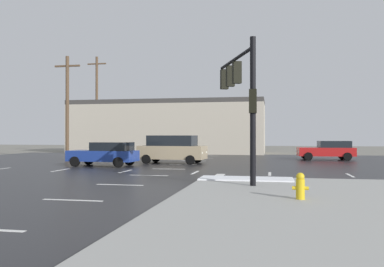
{
  "coord_description": "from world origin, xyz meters",
  "views": [
    {
      "loc": [
        6.08,
        -21.64,
        2.04
      ],
      "look_at": [
        0.64,
        6.03,
        2.18
      ],
      "focal_mm": 37.81,
      "sensor_mm": 36.0,
      "label": 1
    }
  ],
  "objects_px": {
    "fire_hydrant": "(300,186)",
    "utility_pole_distant": "(97,103)",
    "traffic_signal_mast": "(241,88)",
    "suv_tan": "(172,149)",
    "sedan_blue": "(105,153)",
    "sedan_red": "(328,150)",
    "utility_pole_far": "(67,106)"
  },
  "relations": [
    {
      "from": "fire_hydrant",
      "to": "utility_pole_distant",
      "type": "height_order",
      "value": "utility_pole_distant"
    },
    {
      "from": "traffic_signal_mast",
      "to": "suv_tan",
      "type": "relative_size",
      "value": 1.14
    },
    {
      "from": "suv_tan",
      "to": "utility_pole_distant",
      "type": "distance_m",
      "value": 19.12
    },
    {
      "from": "traffic_signal_mast",
      "to": "sedan_blue",
      "type": "distance_m",
      "value": 12.92
    },
    {
      "from": "sedan_red",
      "to": "utility_pole_distant",
      "type": "height_order",
      "value": "utility_pole_distant"
    },
    {
      "from": "fire_hydrant",
      "to": "suv_tan",
      "type": "distance_m",
      "value": 17.89
    },
    {
      "from": "suv_tan",
      "to": "utility_pole_far",
      "type": "bearing_deg",
      "value": 171.95
    },
    {
      "from": "fire_hydrant",
      "to": "sedan_red",
      "type": "relative_size",
      "value": 0.17
    },
    {
      "from": "sedan_blue",
      "to": "suv_tan",
      "type": "bearing_deg",
      "value": -134.5
    },
    {
      "from": "fire_hydrant",
      "to": "suv_tan",
      "type": "xyz_separation_m",
      "value": [
        -7.9,
        16.04,
        0.55
      ]
    },
    {
      "from": "utility_pole_distant",
      "to": "utility_pole_far",
      "type": "bearing_deg",
      "value": -76.67
    },
    {
      "from": "utility_pole_far",
      "to": "suv_tan",
      "type": "bearing_deg",
      "value": -12.32
    },
    {
      "from": "suv_tan",
      "to": "sedan_red",
      "type": "distance_m",
      "value": 13.38
    },
    {
      "from": "utility_pole_far",
      "to": "utility_pole_distant",
      "type": "height_order",
      "value": "utility_pole_distant"
    },
    {
      "from": "fire_hydrant",
      "to": "utility_pole_far",
      "type": "xyz_separation_m",
      "value": [
        -17.29,
        18.09,
        3.95
      ]
    },
    {
      "from": "sedan_blue",
      "to": "utility_pole_far",
      "type": "xyz_separation_m",
      "value": [
        -5.66,
        5.43,
        3.64
      ]
    },
    {
      "from": "fire_hydrant",
      "to": "sedan_blue",
      "type": "relative_size",
      "value": 0.17
    },
    {
      "from": "traffic_signal_mast",
      "to": "suv_tan",
      "type": "xyz_separation_m",
      "value": [
        -5.79,
        11.51,
        -2.95
      ]
    },
    {
      "from": "suv_tan",
      "to": "sedan_blue",
      "type": "relative_size",
      "value": 1.07
    },
    {
      "from": "sedan_blue",
      "to": "traffic_signal_mast",
      "type": "bearing_deg",
      "value": 142.82
    },
    {
      "from": "sedan_blue",
      "to": "utility_pole_far",
      "type": "relative_size",
      "value": 0.54
    },
    {
      "from": "traffic_signal_mast",
      "to": "fire_hydrant",
      "type": "xyz_separation_m",
      "value": [
        2.11,
        -4.53,
        -3.51
      ]
    },
    {
      "from": "suv_tan",
      "to": "utility_pole_distant",
      "type": "xyz_separation_m",
      "value": [
        -12.21,
        13.98,
        4.59
      ]
    },
    {
      "from": "utility_pole_distant",
      "to": "traffic_signal_mast",
      "type": "bearing_deg",
      "value": -54.76
    },
    {
      "from": "suv_tan",
      "to": "utility_pole_distant",
      "type": "height_order",
      "value": "utility_pole_distant"
    },
    {
      "from": "fire_hydrant",
      "to": "utility_pole_far",
      "type": "distance_m",
      "value": 25.33
    },
    {
      "from": "utility_pole_far",
      "to": "traffic_signal_mast",
      "type": "bearing_deg",
      "value": -41.78
    },
    {
      "from": "sedan_red",
      "to": "fire_hydrant",
      "type": "bearing_deg",
      "value": 76.58
    },
    {
      "from": "suv_tan",
      "to": "sedan_red",
      "type": "bearing_deg",
      "value": 33.6
    },
    {
      "from": "suv_tan",
      "to": "utility_pole_far",
      "type": "relative_size",
      "value": 0.58
    },
    {
      "from": "sedan_blue",
      "to": "utility_pole_distant",
      "type": "height_order",
      "value": "utility_pole_distant"
    },
    {
      "from": "fire_hydrant",
      "to": "utility_pole_far",
      "type": "bearing_deg",
      "value": 133.7
    }
  ]
}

